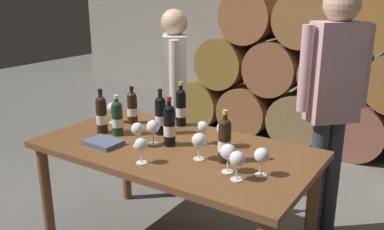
{
  "coord_description": "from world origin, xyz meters",
  "views": [
    {
      "loc": [
        1.37,
        -1.91,
        1.69
      ],
      "look_at": [
        0.0,
        0.2,
        0.91
      ],
      "focal_mm": 38.29,
      "sensor_mm": 36.0,
      "label": 1
    }
  ],
  "objects_px": {
    "tasting_notebook": "(103,143)",
    "wine_bottle_2": "(132,107)",
    "dining_table": "(174,160)",
    "wine_bottle_1": "(169,125)",
    "wine_bottle_0": "(161,115)",
    "taster_seated_left": "(175,88)",
    "wine_glass_2": "(199,141)",
    "wine_glass_0": "(228,152)",
    "wine_bottle_5": "(225,140)",
    "wine_bottle_3": "(117,118)",
    "wine_glass_7": "(137,130)",
    "wine_glass_4": "(262,156)",
    "wine_bottle_6": "(181,107)",
    "wine_glass_1": "(224,129)",
    "wine_glass_5": "(203,128)",
    "wine_glass_3": "(141,145)",
    "wine_glass_9": "(153,127)",
    "sommelier_presenting": "(333,92)",
    "wine_bottle_4": "(102,114)",
    "wine_glass_8": "(113,108)",
    "wine_glass_6": "(237,160)"
  },
  "relations": [
    {
      "from": "wine_bottle_2",
      "to": "wine_glass_0",
      "type": "distance_m",
      "value": 1.03
    },
    {
      "from": "dining_table",
      "to": "wine_bottle_2",
      "type": "height_order",
      "value": "wine_bottle_2"
    },
    {
      "from": "wine_glass_3",
      "to": "wine_glass_1",
      "type": "bearing_deg",
      "value": 60.2
    },
    {
      "from": "wine_glass_9",
      "to": "taster_seated_left",
      "type": "relative_size",
      "value": 0.1
    },
    {
      "from": "wine_bottle_6",
      "to": "taster_seated_left",
      "type": "xyz_separation_m",
      "value": [
        -0.31,
        0.36,
        0.03
      ]
    },
    {
      "from": "wine_bottle_0",
      "to": "wine_bottle_4",
      "type": "bearing_deg",
      "value": -150.52
    },
    {
      "from": "wine_glass_7",
      "to": "wine_glass_2",
      "type": "bearing_deg",
      "value": 4.59
    },
    {
      "from": "taster_seated_left",
      "to": "dining_table",
      "type": "bearing_deg",
      "value": -55.1
    },
    {
      "from": "wine_glass_4",
      "to": "wine_glass_7",
      "type": "height_order",
      "value": "same"
    },
    {
      "from": "tasting_notebook",
      "to": "wine_glass_2",
      "type": "bearing_deg",
      "value": 13.99
    },
    {
      "from": "wine_glass_3",
      "to": "tasting_notebook",
      "type": "distance_m",
      "value": 0.4
    },
    {
      "from": "wine_glass_5",
      "to": "wine_glass_8",
      "type": "height_order",
      "value": "wine_glass_8"
    },
    {
      "from": "wine_glass_3",
      "to": "wine_glass_4",
      "type": "distance_m",
      "value": 0.66
    },
    {
      "from": "wine_bottle_3",
      "to": "wine_bottle_6",
      "type": "height_order",
      "value": "wine_bottle_6"
    },
    {
      "from": "wine_glass_0",
      "to": "wine_glass_2",
      "type": "distance_m",
      "value": 0.23
    },
    {
      "from": "wine_glass_6",
      "to": "wine_glass_5",
      "type": "bearing_deg",
      "value": 140.55
    },
    {
      "from": "wine_glass_2",
      "to": "wine_glass_8",
      "type": "bearing_deg",
      "value": 165.35
    },
    {
      "from": "wine_bottle_0",
      "to": "tasting_notebook",
      "type": "xyz_separation_m",
      "value": [
        -0.18,
        -0.35,
        -0.12
      ]
    },
    {
      "from": "wine_bottle_0",
      "to": "tasting_notebook",
      "type": "height_order",
      "value": "wine_bottle_0"
    },
    {
      "from": "wine_bottle_2",
      "to": "taster_seated_left",
      "type": "distance_m",
      "value": 0.51
    },
    {
      "from": "wine_glass_1",
      "to": "wine_glass_5",
      "type": "xyz_separation_m",
      "value": [
        -0.14,
        -0.02,
        -0.01
      ]
    },
    {
      "from": "wine_bottle_0",
      "to": "wine_glass_2",
      "type": "bearing_deg",
      "value": -26.98
    },
    {
      "from": "wine_bottle_0",
      "to": "wine_bottle_5",
      "type": "xyz_separation_m",
      "value": [
        0.57,
        -0.17,
        -0.0
      ]
    },
    {
      "from": "wine_bottle_2",
      "to": "wine_bottle_1",
      "type": "bearing_deg",
      "value": -23.78
    },
    {
      "from": "wine_glass_4",
      "to": "wine_bottle_2",
      "type": "bearing_deg",
      "value": 164.98
    },
    {
      "from": "wine_bottle_0",
      "to": "wine_glass_1",
      "type": "bearing_deg",
      "value": 2.43
    },
    {
      "from": "dining_table",
      "to": "wine_bottle_1",
      "type": "distance_m",
      "value": 0.23
    },
    {
      "from": "wine_bottle_3",
      "to": "wine_bottle_4",
      "type": "relative_size",
      "value": 0.9
    },
    {
      "from": "wine_bottle_6",
      "to": "wine_glass_9",
      "type": "distance_m",
      "value": 0.4
    },
    {
      "from": "wine_bottle_2",
      "to": "wine_bottle_3",
      "type": "bearing_deg",
      "value": -71.28
    },
    {
      "from": "tasting_notebook",
      "to": "wine_bottle_2",
      "type": "bearing_deg",
      "value": 109.03
    },
    {
      "from": "wine_bottle_0",
      "to": "wine_glass_2",
      "type": "relative_size",
      "value": 1.95
    },
    {
      "from": "wine_bottle_0",
      "to": "sommelier_presenting",
      "type": "distance_m",
      "value": 1.13
    },
    {
      "from": "wine_glass_5",
      "to": "wine_bottle_1",
      "type": "bearing_deg",
      "value": -139.43
    },
    {
      "from": "wine_bottle_5",
      "to": "sommelier_presenting",
      "type": "height_order",
      "value": "sommelier_presenting"
    },
    {
      "from": "taster_seated_left",
      "to": "wine_glass_2",
      "type": "bearing_deg",
      "value": -47.64
    },
    {
      "from": "wine_bottle_2",
      "to": "wine_bottle_5",
      "type": "bearing_deg",
      "value": -15.64
    },
    {
      "from": "wine_bottle_3",
      "to": "wine_glass_2",
      "type": "bearing_deg",
      "value": -4.64
    },
    {
      "from": "wine_bottle_3",
      "to": "sommelier_presenting",
      "type": "relative_size",
      "value": 0.16
    },
    {
      "from": "wine_bottle_6",
      "to": "wine_glass_5",
      "type": "bearing_deg",
      "value": -35.44
    },
    {
      "from": "wine_glass_2",
      "to": "tasting_notebook",
      "type": "xyz_separation_m",
      "value": [
        -0.62,
        -0.13,
        -0.1
      ]
    },
    {
      "from": "wine_bottle_5",
      "to": "wine_glass_3",
      "type": "height_order",
      "value": "wine_bottle_5"
    },
    {
      "from": "wine_bottle_6",
      "to": "taster_seated_left",
      "type": "height_order",
      "value": "taster_seated_left"
    },
    {
      "from": "wine_bottle_3",
      "to": "taster_seated_left",
      "type": "height_order",
      "value": "taster_seated_left"
    },
    {
      "from": "wine_bottle_5",
      "to": "wine_glass_3",
      "type": "xyz_separation_m",
      "value": [
        -0.37,
        -0.27,
        -0.03
      ]
    },
    {
      "from": "wine_glass_4",
      "to": "wine_glass_2",
      "type": "bearing_deg",
      "value": 179.25
    },
    {
      "from": "wine_bottle_6",
      "to": "wine_glass_4",
      "type": "height_order",
      "value": "wine_bottle_6"
    },
    {
      "from": "wine_bottle_6",
      "to": "wine_bottle_5",
      "type": "bearing_deg",
      "value": -35.02
    },
    {
      "from": "wine_bottle_6",
      "to": "wine_glass_0",
      "type": "relative_size",
      "value": 2.0
    },
    {
      "from": "wine_bottle_5",
      "to": "wine_glass_9",
      "type": "bearing_deg",
      "value": -179.64
    }
  ]
}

